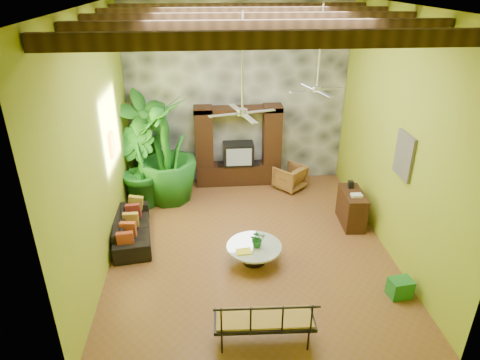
{
  "coord_description": "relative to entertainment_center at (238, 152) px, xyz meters",
  "views": [
    {
      "loc": [
        -0.88,
        -8.02,
        5.52
      ],
      "look_at": [
        -0.2,
        0.2,
        1.51
      ],
      "focal_mm": 32.0,
      "sensor_mm": 36.0,
      "label": 1
    }
  ],
  "objects": [
    {
      "name": "green_bin",
      "position": [
        2.65,
        -5.09,
        -0.78
      ],
      "size": [
        0.46,
        0.37,
        0.37
      ],
      "primitive_type": "cube",
      "rotation": [
        0.0,
        0.0,
        0.14
      ],
      "color": "#1F7626",
      "rests_on": "ground"
    },
    {
      "name": "yellow_tray",
      "position": [
        -0.2,
        -4.02,
        -0.55
      ],
      "size": [
        0.33,
        0.25,
        0.03
      ],
      "primitive_type": "cube",
      "rotation": [
        0.0,
        0.0,
        0.13
      ],
      "color": "yellow",
      "rests_on": "coffee_table"
    },
    {
      "name": "wall_art_mask",
      "position": [
        -2.96,
        -2.14,
        1.13
      ],
      "size": [
        0.06,
        0.32,
        0.55
      ],
      "primitive_type": "cube",
      "color": "gold",
      "rests_on": "left_wall"
    },
    {
      "name": "sofa",
      "position": [
        -2.65,
        -2.7,
        -0.67
      ],
      "size": [
        1.06,
        2.12,
        0.59
      ],
      "primitive_type": "imported",
      "rotation": [
        0.0,
        0.0,
        1.71
      ],
      "color": "black",
      "rests_on": "ground"
    },
    {
      "name": "ground",
      "position": [
        0.0,
        -3.14,
        -0.97
      ],
      "size": [
        7.0,
        7.0,
        0.0
      ],
      "primitive_type": "plane",
      "color": "brown",
      "rests_on": "ground"
    },
    {
      "name": "tall_plant_c",
      "position": [
        -1.93,
        -0.84,
        0.44
      ],
      "size": [
        1.79,
        1.79,
        2.8
      ],
      "primitive_type": "imported",
      "rotation": [
        0.0,
        0.0,
        4.56
      ],
      "color": "#185E19",
      "rests_on": "ground"
    },
    {
      "name": "ceiling_beams",
      "position": [
        0.0,
        -3.14,
        3.81
      ],
      "size": [
        5.95,
        5.36,
        0.22
      ],
      "color": "#362111",
      "rests_on": "ceiling"
    },
    {
      "name": "ceiling_fan_back",
      "position": [
        1.6,
        -1.94,
        2.44
      ],
      "size": [
        1.28,
        1.28,
        1.86
      ],
      "color": "silver",
      "rests_on": "ceiling"
    },
    {
      "name": "entertainment_center",
      "position": [
        0.0,
        0.0,
        0.0
      ],
      "size": [
        2.4,
        0.55,
        2.3
      ],
      "color": "black",
      "rests_on": "ground"
    },
    {
      "name": "left_wall",
      "position": [
        -3.0,
        -3.14,
        1.53
      ],
      "size": [
        0.02,
        7.0,
        5.0
      ],
      "primitive_type": "cube",
      "color": "#A8AD27",
      "rests_on": "ground"
    },
    {
      "name": "coffee_table",
      "position": [
        0.03,
        -3.81,
        -0.71
      ],
      "size": [
        1.15,
        1.15,
        0.4
      ],
      "rotation": [
        0.0,
        0.0,
        0.37
      ],
      "color": "black",
      "rests_on": "ground"
    },
    {
      "name": "stone_accent_wall",
      "position": [
        0.0,
        0.3,
        1.53
      ],
      "size": [
        5.98,
        0.1,
        4.98
      ],
      "primitive_type": "cube",
      "color": "#3E4147",
      "rests_on": "ground"
    },
    {
      "name": "wicker_armchair",
      "position": [
        1.42,
        -0.47,
        -0.62
      ],
      "size": [
        1.05,
        1.05,
        0.69
      ],
      "primitive_type": "imported",
      "rotation": [
        0.0,
        0.0,
        3.85
      ],
      "color": "olive",
      "rests_on": "ground"
    },
    {
      "name": "ceiling_fan_front",
      "position": [
        -0.2,
        -3.54,
        2.44
      ],
      "size": [
        1.28,
        1.28,
        1.86
      ],
      "color": "silver",
      "rests_on": "ceiling"
    },
    {
      "name": "tall_plant_b",
      "position": [
        -2.65,
        -1.05,
        0.08
      ],
      "size": [
        1.45,
        1.48,
        2.1
      ],
      "primitive_type": "imported",
      "rotation": [
        0.0,
        0.0,
        2.26
      ],
      "color": "#1A6322",
      "rests_on": "ground"
    },
    {
      "name": "wall_art_painting",
      "position": [
        2.96,
        -3.74,
        1.33
      ],
      "size": [
        0.06,
        0.7,
        0.9
      ],
      "primitive_type": "cube",
      "color": "#285A94",
      "rests_on": "right_wall"
    },
    {
      "name": "right_wall",
      "position": [
        3.0,
        -3.14,
        1.53
      ],
      "size": [
        0.02,
        7.0,
        5.0
      ],
      "primitive_type": "cube",
      "color": "#A8AD27",
      "rests_on": "ground"
    },
    {
      "name": "tall_plant_a",
      "position": [
        -2.47,
        -0.35,
        0.46
      ],
      "size": [
        1.8,
        1.74,
        2.85
      ],
      "primitive_type": "imported",
      "rotation": [
        0.0,
        0.0,
        0.69
      ],
      "color": "#1E6119",
      "rests_on": "ground"
    },
    {
      "name": "ceiling",
      "position": [
        0.0,
        -3.14,
        4.03
      ],
      "size": [
        6.0,
        7.0,
        0.02
      ],
      "primitive_type": "cube",
      "color": "silver",
      "rests_on": "back_wall"
    },
    {
      "name": "side_console",
      "position": [
        2.54,
        -2.46,
        -0.55
      ],
      "size": [
        0.52,
        1.07,
        0.84
      ],
      "primitive_type": "cube",
      "rotation": [
        0.0,
        0.0,
        -0.05
      ],
      "color": "#371C11",
      "rests_on": "ground"
    },
    {
      "name": "centerpiece_plant",
      "position": [
        0.1,
        -3.82,
        -0.39
      ],
      "size": [
        0.33,
        0.29,
        0.36
      ],
      "primitive_type": "imported",
      "rotation": [
        0.0,
        0.0,
        -0.05
      ],
      "color": "#1B6822",
      "rests_on": "coffee_table"
    },
    {
      "name": "back_wall",
      "position": [
        0.0,
        0.36,
        1.53
      ],
      "size": [
        6.0,
        0.02,
        5.0
      ],
      "primitive_type": "cube",
      "color": "#A8AD27",
      "rests_on": "ground"
    },
    {
      "name": "iron_bench",
      "position": [
        -0.05,
        -6.06,
        -0.43
      ],
      "size": [
        1.65,
        0.65,
        0.57
      ],
      "rotation": [
        0.0,
        0.0,
        -0.04
      ],
      "color": "black",
      "rests_on": "ground"
    }
  ]
}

